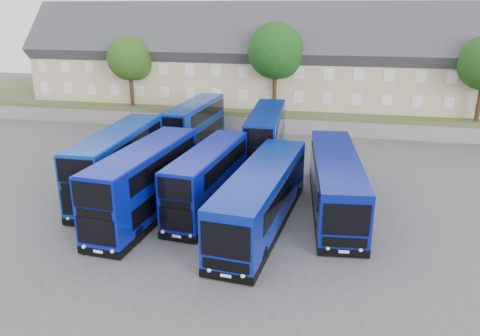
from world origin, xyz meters
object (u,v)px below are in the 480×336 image
object	(u,v)px
dd_front_mid	(145,184)
tree_west	(131,60)
dd_front_left	(119,164)
tree_mid	(277,53)
coach_east_a	(262,198)

from	to	relation	value
dd_front_mid	tree_west	xyz separation A→B (m)	(-11.13, 23.36, 4.88)
dd_front_mid	tree_west	bearing A→B (deg)	120.10
dd_front_left	tree_mid	distance (m)	23.00
dd_front_left	tree_west	bearing A→B (deg)	109.69
tree_west	tree_mid	xyz separation A→B (m)	(16.00, 0.50, 1.02)
dd_front_left	dd_front_mid	distance (m)	4.58
tree_west	dd_front_mid	bearing A→B (deg)	-64.52
coach_east_a	tree_mid	distance (m)	24.65
tree_west	tree_mid	world-z (taller)	tree_mid
dd_front_left	coach_east_a	xyz separation A→B (m)	(10.62, -3.02, -0.44)
dd_front_mid	tree_west	size ratio (longest dim) A/B	1.47
dd_front_left	tree_mid	size ratio (longest dim) A/B	1.24
dd_front_left	dd_front_mid	xyz separation A→B (m)	(3.30, -3.18, -0.04)
dd_front_left	tree_mid	bearing A→B (deg)	66.93
coach_east_a	tree_mid	bearing A→B (deg)	101.44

